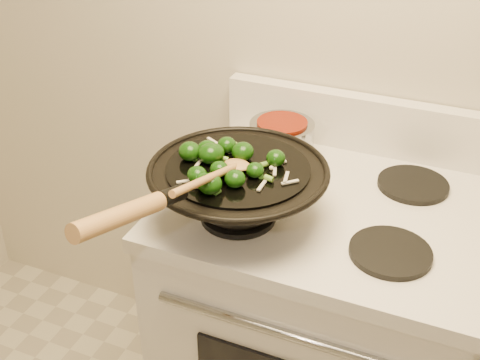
% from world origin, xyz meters
% --- Properties ---
extents(stove, '(0.78, 0.67, 1.08)m').
position_xyz_m(stove, '(-0.23, 1.17, 0.47)').
color(stove, white).
rests_on(stove, ground).
extents(wok, '(0.42, 0.69, 0.25)m').
position_xyz_m(wok, '(-0.41, 1.01, 1.00)').
color(wok, black).
rests_on(wok, stove).
extents(stirfry, '(0.29, 0.25, 0.05)m').
position_xyz_m(stirfry, '(-0.44, 1.00, 1.08)').
color(stirfry, '#0F3508').
rests_on(stirfry, wok).
extents(wooden_spoon, '(0.07, 0.29, 0.09)m').
position_xyz_m(wooden_spoon, '(-0.41, 0.94, 1.09)').
color(wooden_spoon, '#AB7B43').
rests_on(wooden_spoon, wok).
extents(saucepan, '(0.18, 0.28, 0.10)m').
position_xyz_m(saucepan, '(-0.41, 1.32, 0.99)').
color(saucepan, '#95989D').
rests_on(saucepan, stove).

